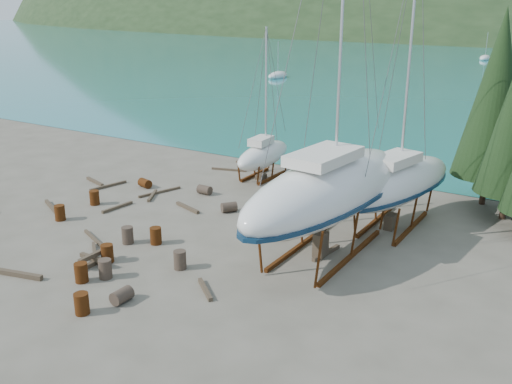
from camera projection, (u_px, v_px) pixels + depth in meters
The scene contains 43 objects.
ground at pixel (197, 243), 28.98m from camera, with size 600.00×600.00×0.00m, color #585246.
far_house_left at pixel (384, 27), 210.94m from camera, with size 6.60×5.60×5.60m.
far_house_center at pixel (498, 30), 190.74m from camera, with size 6.60×5.60×5.60m.
cypress_back_left at pixel (496, 94), 32.56m from camera, with size 4.14×4.14×11.50m.
moored_boat_left at pixel (278, 76), 92.20m from camera, with size 2.00×5.00×6.05m.
moored_boat_far at pixel (485, 58), 121.24m from camera, with size 2.00×5.00×6.05m.
large_sailboat_near at pixel (329, 189), 26.95m from camera, with size 5.03×13.25×20.37m.
large_sailboat_far at pixel (396, 182), 30.43m from camera, with size 4.83×10.16×15.48m.
small_sailboat_shore at pixel (263, 154), 39.30m from camera, with size 2.40×6.46×10.16m.
worker at pixel (260, 210), 30.83m from camera, with size 0.69×0.45×1.90m, color navy.
drum_0 at pixel (60, 213), 31.93m from camera, with size 0.58×0.58×0.88m, color #623310.
drum_1 at pixel (122, 296), 23.22m from camera, with size 0.58×0.58×0.88m, color #2D2823.
drum_2 at pixel (145, 183), 37.66m from camera, with size 0.58×0.58×0.88m, color #623310.
drum_3 at pixel (81, 273), 24.87m from camera, with size 0.58×0.58×0.88m, color #623310.
drum_4 at pixel (312, 194), 35.54m from camera, with size 0.58×0.58×0.88m, color #623310.
drum_5 at pixel (105, 269), 25.21m from camera, with size 0.58×0.58×0.88m, color #2D2823.
drum_6 at pixel (282, 233), 29.57m from camera, with size 0.58×0.58×0.88m, color #623310.
drum_7 at pixel (82, 304), 22.30m from camera, with size 0.58×0.58×0.88m, color #623310.
drum_8 at pixel (94, 198), 34.40m from camera, with size 0.58×0.58×0.88m, color #623310.
drum_9 at pixel (205, 190), 36.32m from camera, with size 0.58×0.58×0.88m, color #2D2823.
drum_10 at pixel (107, 253), 26.77m from camera, with size 0.58×0.58×0.88m, color #623310.
drum_11 at pixel (229, 207), 33.25m from camera, with size 0.58×0.58×0.88m, color #2D2823.
drum_14 at pixel (156, 236), 28.79m from camera, with size 0.58×0.58×0.88m, color #623310.
drum_16 at pixel (128, 235), 28.86m from camera, with size 0.58×0.58×0.88m, color #2D2823.
drum_17 at pixel (180, 260), 26.10m from camera, with size 0.58×0.58×0.88m, color #2D2823.
timber_0 at pixel (229, 170), 41.49m from camera, with size 0.14×2.64×0.14m, color brown.
timber_1 at pixel (326, 253), 27.64m from camera, with size 0.19×2.14×0.19m, color brown.
timber_2 at pixel (95, 182), 38.66m from camera, with size 0.19×2.24×0.19m, color brown.
timber_3 at pixel (96, 240), 29.15m from camera, with size 0.15×3.19×0.15m, color brown.
timber_4 at pixel (152, 196), 35.87m from camera, with size 0.17×2.06×0.17m, color brown.
timber_5 at pixel (94, 253), 27.70m from camera, with size 0.16×2.42×0.16m, color brown.
timber_6 at pixel (321, 189), 37.06m from camera, with size 0.19×1.79×0.19m, color brown.
timber_7 at pixel (205, 289), 24.14m from camera, with size 0.17×1.92×0.17m, color brown.
timber_8 at pixel (188, 208), 33.74m from camera, with size 0.19×2.19×0.19m, color brown.
timber_9 at pixel (248, 165), 42.62m from camera, with size 0.15×2.76×0.15m, color brown.
timber_10 at pixel (267, 197), 35.64m from camera, with size 0.16×2.48×0.16m, color brown.
timber_12 at pixel (117, 207), 33.85m from camera, with size 0.17×2.23×0.17m, color brown.
timber_14 at pixel (51, 207), 33.93m from camera, with size 0.18×2.46×0.18m, color brown.
timber_15 at pixel (160, 192), 36.58m from camera, with size 0.15×3.06×0.15m, color brown.
timber_16 at pixel (17, 274), 25.46m from camera, with size 0.23×2.65×0.23m, color brown.
timber_17 at pixel (108, 186), 37.80m from camera, with size 0.16×2.72×0.16m, color brown.
timber_pile_fore at pixel (95, 259), 26.54m from camera, with size 1.80×1.80×0.60m.
timber_pile_aft at pixel (293, 200), 34.44m from camera, with size 1.80×1.80×0.60m.
Camera 1 is at (16.75, -20.97, 11.64)m, focal length 40.00 mm.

